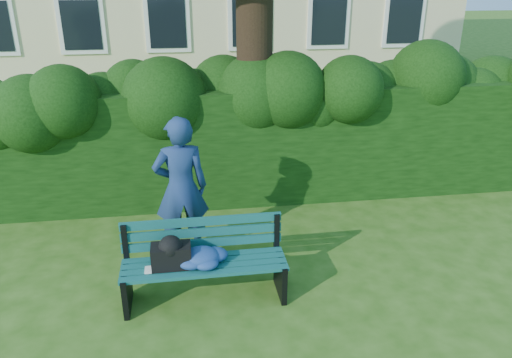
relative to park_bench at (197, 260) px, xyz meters
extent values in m
plane|color=#2A5312|center=(0.81, 0.51, -0.50)|extent=(80.00, 80.00, 0.00)
cube|color=white|center=(-2.79, 10.49, 1.50)|extent=(1.30, 0.08, 1.60)
cube|color=black|center=(-2.79, 10.45, 1.50)|extent=(1.05, 0.04, 1.35)
cube|color=white|center=(-0.39, 10.49, 1.50)|extent=(1.30, 0.08, 1.60)
cube|color=black|center=(-0.39, 10.45, 1.50)|extent=(1.05, 0.04, 1.35)
cube|color=white|center=(2.01, 10.49, 1.50)|extent=(1.30, 0.08, 1.60)
cube|color=black|center=(2.01, 10.45, 1.50)|extent=(1.05, 0.04, 1.35)
cube|color=white|center=(4.41, 10.49, 1.50)|extent=(1.30, 0.08, 1.60)
cube|color=black|center=(4.41, 10.45, 1.50)|extent=(1.05, 0.04, 1.35)
cube|color=white|center=(6.81, 10.49, 1.50)|extent=(1.30, 0.08, 1.60)
cube|color=black|center=(6.81, 10.45, 1.50)|extent=(1.05, 0.04, 1.35)
cube|color=black|center=(0.81, 2.71, 0.40)|extent=(10.00, 1.00, 1.80)
cylinder|color=black|center=(1.02, 2.66, 2.19)|extent=(0.53, 0.53, 5.39)
cube|color=#0E4547|center=(0.07, -0.22, -0.05)|extent=(1.80, 0.11, 0.04)
cube|color=#0E4547|center=(0.07, -0.10, -0.05)|extent=(1.80, 0.11, 0.04)
cube|color=#0E4547|center=(0.07, 0.02, -0.05)|extent=(1.80, 0.11, 0.04)
cube|color=#0E4547|center=(0.07, 0.14, -0.05)|extent=(1.80, 0.11, 0.04)
cube|color=#0E4547|center=(0.07, 0.22, 0.08)|extent=(1.80, 0.04, 0.10)
cube|color=#0E4547|center=(0.07, 0.23, 0.21)|extent=(1.80, 0.04, 0.10)
cube|color=#0E4547|center=(0.07, 0.24, 0.34)|extent=(1.80, 0.04, 0.10)
cube|color=black|center=(-0.78, -0.05, -0.28)|extent=(0.06, 0.50, 0.44)
cube|color=black|center=(-0.78, 0.21, 0.15)|extent=(0.06, 0.06, 0.45)
cube|color=black|center=(-0.78, -0.10, -0.06)|extent=(0.06, 0.42, 0.05)
cube|color=black|center=(0.92, -0.04, -0.28)|extent=(0.06, 0.50, 0.44)
cube|color=black|center=(0.92, 0.22, 0.15)|extent=(0.06, 0.06, 0.45)
cube|color=black|center=(0.92, -0.09, -0.06)|extent=(0.06, 0.42, 0.05)
cube|color=white|center=(-0.47, -0.09, -0.02)|extent=(0.18, 0.13, 0.02)
cube|color=black|center=(-0.28, -0.04, 0.10)|extent=(0.42, 0.24, 0.26)
imported|color=navy|center=(-0.14, 1.01, 0.42)|extent=(0.71, 0.50, 1.85)
camera|label=1|loc=(-0.05, -4.73, 2.92)|focal=35.00mm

